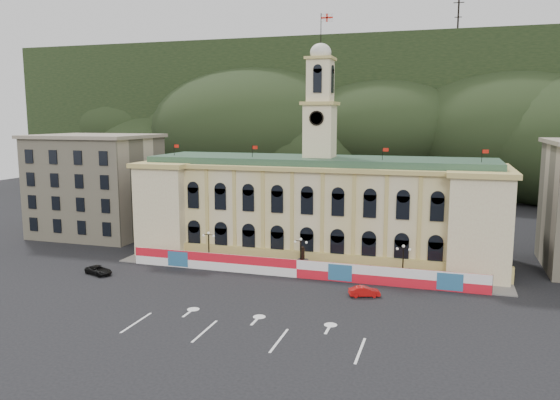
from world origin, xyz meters
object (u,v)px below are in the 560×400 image
(statue, at_px, (302,264))
(lamp_center, at_px, (301,252))
(red_sedan, at_px, (364,291))
(black_suv, at_px, (99,270))

(statue, distance_m, lamp_center, 2.14)
(statue, bearing_deg, red_sedan, -39.21)
(statue, xyz_separation_m, red_sedan, (10.02, -8.18, -0.56))
(statue, bearing_deg, black_suv, -160.14)
(statue, relative_size, red_sedan, 0.92)
(statue, distance_m, black_suv, 28.56)
(statue, bearing_deg, lamp_center, -90.00)
(red_sedan, relative_size, black_suv, 0.86)
(lamp_center, relative_size, black_suv, 1.09)
(black_suv, bearing_deg, statue, -49.95)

